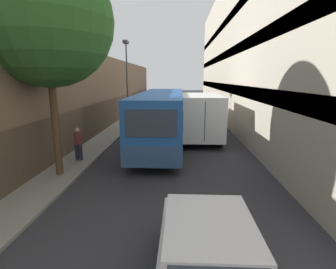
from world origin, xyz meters
The scene contains 10 objects.
ground_plane centered at (0.00, 15.00, 0.00)m, with size 150.00×150.00×0.00m, color #2B2B30.
sidewalk_left centered at (-4.48, 15.00, 0.05)m, with size 1.66×60.00×0.10m.
building_left_shopfront centered at (-6.41, 15.00, 2.55)m, with size 2.40×60.00×5.62m.
building_right_apartment centered at (5.41, 15.00, 6.23)m, with size 2.40×60.00×12.51m.
car_hatchback centered at (0.96, 4.41, 0.72)m, with size 1.84×4.00×1.41m.
bus centered at (-0.70, 15.64, 1.64)m, with size 2.47×11.26×3.09m.
box_truck centered at (1.73, 17.45, 1.57)m, with size 2.37×7.35×2.91m.
pedestrian centered at (-4.39, 11.98, 0.93)m, with size 0.36×0.34×1.54m.
street_lamp centered at (-3.90, 21.62, 4.77)m, with size 0.36×0.80×6.72m.
street_tree_left centered at (-4.48, 10.13, 5.98)m, with size 4.89×4.89×8.33m.
Camera 1 is at (0.41, 0.21, 3.91)m, focal length 28.00 mm.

